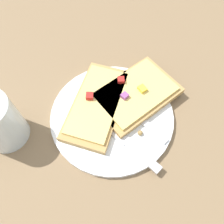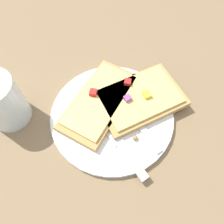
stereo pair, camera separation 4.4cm
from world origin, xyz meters
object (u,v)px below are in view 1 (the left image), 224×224
object	(u,v)px
plate	(112,116)
fork	(125,107)
pizza_slice_corner	(135,94)
pizza_slice_main	(98,103)
knife	(124,139)

from	to	relation	value
plate	fork	bearing A→B (deg)	134.39
pizza_slice_corner	pizza_slice_main	bearing A→B (deg)	-21.46
fork	pizza_slice_corner	size ratio (longest dim) A/B	0.84
knife	pizza_slice_corner	size ratio (longest dim) A/B	0.91
knife	pizza_slice_main	xyz separation A→B (m)	(-0.06, -0.07, 0.01)
knife	pizza_slice_corner	distance (m)	0.10
pizza_slice_main	pizza_slice_corner	distance (m)	0.08
fork	pizza_slice_corner	bearing A→B (deg)	-80.29
fork	pizza_slice_main	bearing A→B (deg)	41.85
fork	pizza_slice_corner	xyz separation A→B (m)	(-0.03, 0.01, 0.01)
plate	knife	bearing A→B (deg)	37.22
fork	knife	bearing A→B (deg)	131.87
pizza_slice_corner	plate	bearing A→B (deg)	3.55
plate	pizza_slice_main	bearing A→B (deg)	-108.90
pizza_slice_main	pizza_slice_corner	world-z (taller)	pizza_slice_main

